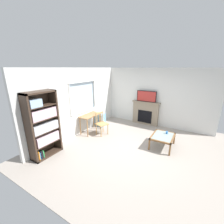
% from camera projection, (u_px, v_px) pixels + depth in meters
% --- Properties ---
extents(ground, '(5.81, 5.76, 0.02)m').
position_uv_depth(ground, '(133.00, 148.00, 4.94)').
color(ground, '#9E9389').
extents(wall_back_with_window, '(4.81, 0.15, 2.60)m').
position_uv_depth(wall_back_with_window, '(78.00, 103.00, 5.70)').
color(wall_back_with_window, silver).
rests_on(wall_back_with_window, ground).
extents(wall_right, '(0.12, 4.96, 2.60)m').
position_uv_depth(wall_right, '(155.00, 97.00, 6.58)').
color(wall_right, silver).
rests_on(wall_right, ground).
extents(bookshelf, '(0.90, 0.38, 1.98)m').
position_uv_depth(bookshelf, '(43.00, 125.00, 4.24)').
color(bookshelf, '#38281E').
rests_on(bookshelf, ground).
extents(desk_under_window, '(0.97, 0.47, 0.75)m').
position_uv_depth(desk_under_window, '(91.00, 118.00, 5.97)').
color(desk_under_window, '#A37547').
rests_on(desk_under_window, ground).
extents(wooden_chair, '(0.52, 0.51, 0.90)m').
position_uv_depth(wooden_chair, '(101.00, 123.00, 5.80)').
color(wooden_chair, tan).
rests_on(wooden_chair, ground).
extents(plastic_drawer_unit, '(0.35, 0.40, 0.58)m').
position_uv_depth(plastic_drawer_unit, '(100.00, 120.00, 6.71)').
color(plastic_drawer_unit, '#72ADDB').
rests_on(plastic_drawer_unit, ground).
extents(fireplace, '(0.26, 1.29, 1.10)m').
position_uv_depth(fireplace, '(145.00, 113.00, 6.85)').
color(fireplace, gray).
rests_on(fireplace, ground).
extents(tv, '(0.06, 0.89, 0.50)m').
position_uv_depth(tv, '(146.00, 96.00, 6.60)').
color(tv, black).
rests_on(tv, fireplace).
extents(coffee_table, '(0.90, 0.69, 0.41)m').
position_uv_depth(coffee_table, '(163.00, 137.00, 4.89)').
color(coffee_table, '#8C9E99').
rests_on(coffee_table, ground).
extents(sippy_cup, '(0.07, 0.07, 0.09)m').
position_uv_depth(sippy_cup, '(167.00, 133.00, 5.00)').
color(sippy_cup, '#337FD6').
rests_on(sippy_cup, coffee_table).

